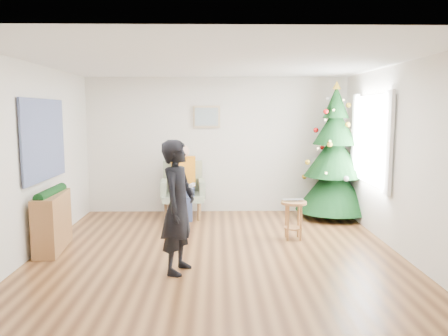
{
  "coord_description": "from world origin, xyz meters",
  "views": [
    {
      "loc": [
        -0.02,
        -5.93,
        1.94
      ],
      "look_at": [
        0.1,
        0.6,
        1.1
      ],
      "focal_mm": 35.0,
      "sensor_mm": 36.0,
      "label": 1
    }
  ],
  "objects_px": {
    "stool": "(293,220)",
    "armchair": "(183,196)",
    "standing_man": "(178,207)",
    "christmas_tree": "(335,157)",
    "console": "(52,222)"
  },
  "relations": [
    {
      "from": "stool",
      "to": "armchair",
      "type": "xyz_separation_m",
      "value": [
        -1.8,
        1.49,
        0.08
      ]
    },
    {
      "from": "armchair",
      "to": "standing_man",
      "type": "bearing_deg",
      "value": -91.13
    },
    {
      "from": "christmas_tree",
      "to": "stool",
      "type": "height_order",
      "value": "christmas_tree"
    },
    {
      "from": "stool",
      "to": "standing_man",
      "type": "bearing_deg",
      "value": -140.5
    },
    {
      "from": "standing_man",
      "to": "console",
      "type": "xyz_separation_m",
      "value": [
        -1.85,
        0.89,
        -0.41
      ]
    },
    {
      "from": "console",
      "to": "armchair",
      "type": "bearing_deg",
      "value": 43.56
    },
    {
      "from": "armchair",
      "to": "console",
      "type": "relative_size",
      "value": 1.02
    },
    {
      "from": "standing_man",
      "to": "console",
      "type": "bearing_deg",
      "value": 81.05
    },
    {
      "from": "christmas_tree",
      "to": "armchair",
      "type": "relative_size",
      "value": 2.44
    },
    {
      "from": "christmas_tree",
      "to": "armchair",
      "type": "height_order",
      "value": "christmas_tree"
    },
    {
      "from": "christmas_tree",
      "to": "console",
      "type": "height_order",
      "value": "christmas_tree"
    },
    {
      "from": "christmas_tree",
      "to": "armchair",
      "type": "bearing_deg",
      "value": 178.11
    },
    {
      "from": "standing_man",
      "to": "console",
      "type": "distance_m",
      "value": 2.09
    },
    {
      "from": "stool",
      "to": "armchair",
      "type": "relative_size",
      "value": 0.57
    },
    {
      "from": "christmas_tree",
      "to": "armchair",
      "type": "xyz_separation_m",
      "value": [
        -2.79,
        0.09,
        -0.74
      ]
    }
  ]
}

